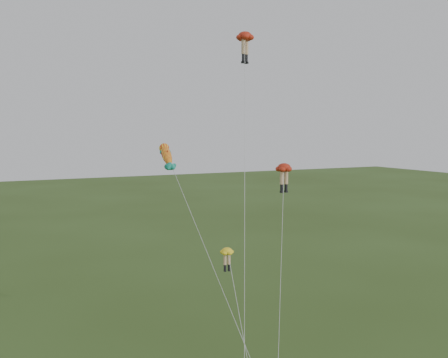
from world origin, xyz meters
name	(u,v)px	position (x,y,z in m)	size (l,w,h in m)	color
legs_kite_red_high	(245,43)	(3.31, 7.81, 23.74)	(5.10, 8.67, 24.68)	#B42512
legs_kite_red_mid	(284,173)	(4.77, 4.01, 13.35)	(4.28, 5.76, 14.11)	#B42512
legs_kite_yellow	(228,258)	(-1.30, 1.57, 7.83)	(1.50, 6.32, 8.54)	yellow
fish_kite	(167,156)	(-2.43, 10.83, 14.55)	(2.57, 14.16, 15.80)	yellow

